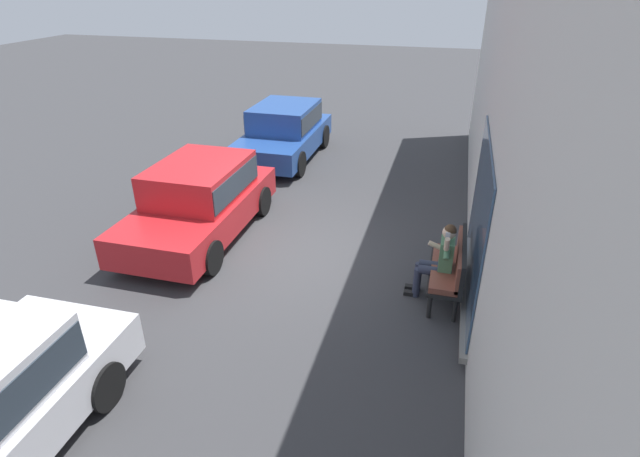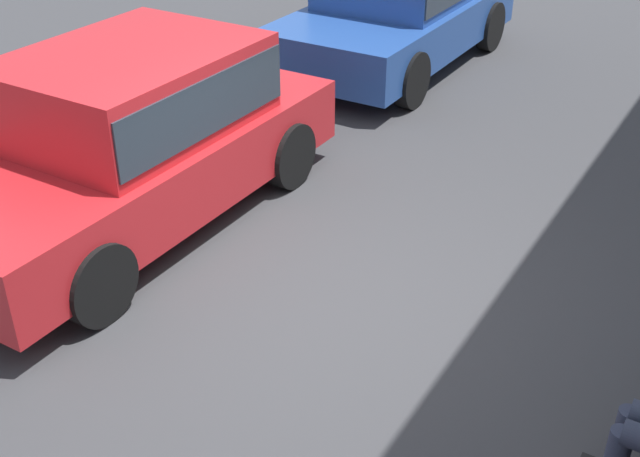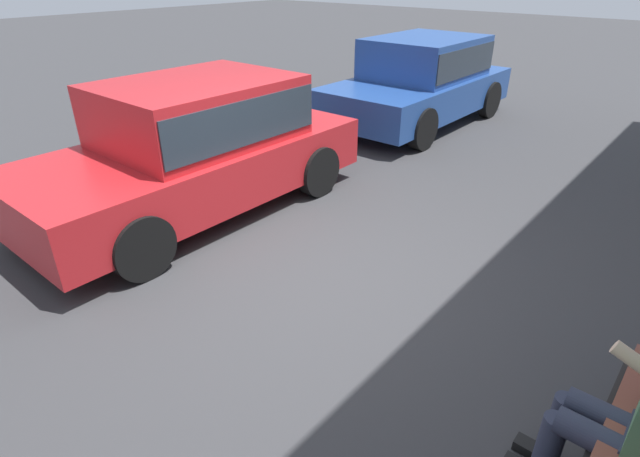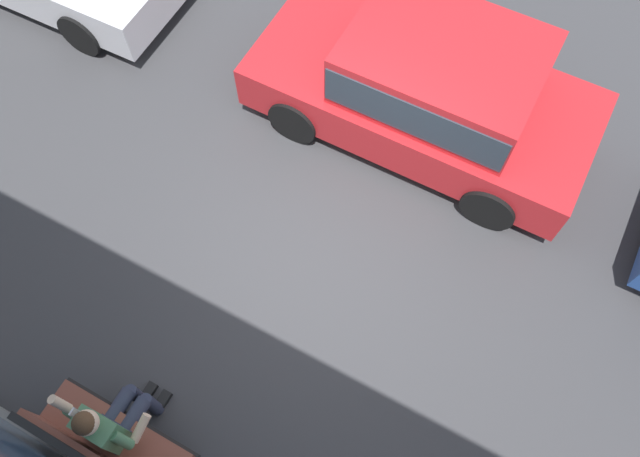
# 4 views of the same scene
# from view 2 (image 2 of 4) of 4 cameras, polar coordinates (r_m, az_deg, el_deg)

# --- Properties ---
(ground_plane) EXTENTS (60.00, 60.00, 0.00)m
(ground_plane) POSITION_cam_2_polar(r_m,az_deg,el_deg) (6.24, 0.27, -5.31)
(ground_plane) COLOR #38383A
(parked_car_near) EXTENTS (4.12, 1.95, 1.53)m
(parked_car_near) POSITION_cam_2_polar(r_m,az_deg,el_deg) (11.09, 5.63, 15.72)
(parked_car_near) COLOR #23478E
(parked_car_near) RESTS_ON ground_plane
(parked_car_mid) EXTENTS (4.13, 1.93, 1.54)m
(parked_car_mid) POSITION_cam_2_polar(r_m,az_deg,el_deg) (7.24, -13.34, 6.76)
(parked_car_mid) COLOR red
(parked_car_mid) RESTS_ON ground_plane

